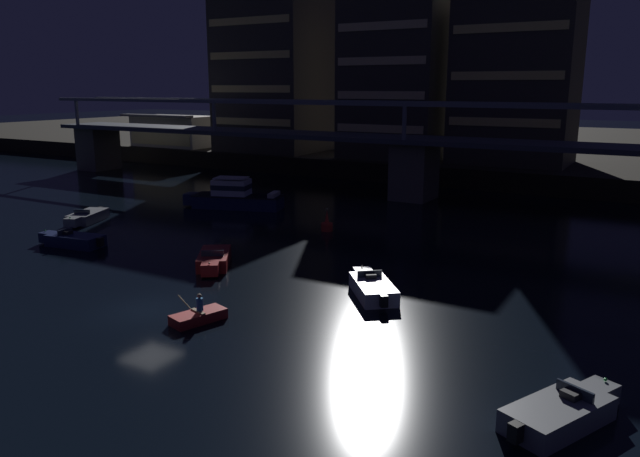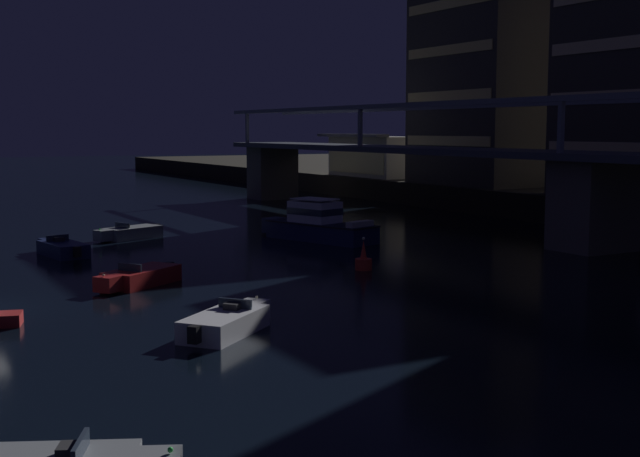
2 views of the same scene
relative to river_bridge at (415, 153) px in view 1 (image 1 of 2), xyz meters
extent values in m
plane|color=black|center=(0.00, -35.49, -4.53)|extent=(400.00, 400.00, 0.00)
cube|color=black|center=(0.00, 48.01, -3.43)|extent=(240.00, 80.00, 2.20)
cube|color=#605B51|center=(-44.53, 0.01, -1.75)|extent=(3.60, 4.40, 5.55)
cube|color=#605B51|center=(0.00, 0.01, -1.75)|extent=(3.60, 4.40, 5.55)
cube|color=#3D424C|center=(0.00, 0.01, 1.25)|extent=(95.07, 6.40, 0.45)
cube|color=slate|center=(0.00, -2.89, 4.67)|extent=(95.07, 0.36, 0.36)
cube|color=slate|center=(0.00, 2.91, 4.67)|extent=(95.07, 0.36, 0.36)
cube|color=slate|center=(-44.53, -2.89, 3.07)|extent=(0.30, 0.30, 3.20)
cube|color=slate|center=(-22.27, -2.89, 3.07)|extent=(0.30, 0.30, 3.20)
cube|color=slate|center=(0.00, -2.89, 3.07)|extent=(0.30, 0.30, 3.20)
cube|color=#38332D|center=(-26.17, 15.40, 8.04)|extent=(13.33, 12.72, 20.72)
cube|color=#F2D172|center=(-26.17, 8.99, 1.82)|extent=(12.27, 0.10, 0.90)
cube|color=#F2D172|center=(-26.17, 8.99, 5.96)|extent=(12.27, 0.10, 0.90)
cube|color=#F2D172|center=(-26.17, 8.99, 10.11)|extent=(12.27, 0.10, 0.90)
cube|color=#F2D172|center=(-26.17, 8.99, 14.25)|extent=(12.27, 0.10, 0.90)
cube|color=#38332D|center=(-8.31, 14.82, 7.19)|extent=(11.82, 10.01, 19.03)
cube|color=beige|center=(-8.31, 9.77, 1.48)|extent=(10.88, 0.10, 0.90)
cube|color=beige|center=(-8.31, 9.77, 5.29)|extent=(10.88, 0.10, 0.90)
cube|color=beige|center=(-8.31, 9.77, 9.09)|extent=(10.88, 0.10, 0.90)
cube|color=beige|center=(-8.31, 9.77, 12.90)|extent=(10.88, 0.10, 0.90)
cube|color=#38332D|center=(5.47, 16.20, 9.80)|extent=(12.81, 9.80, 24.26)
cube|color=#F2D172|center=(5.47, 11.26, 2.53)|extent=(11.78, 0.10, 0.90)
cube|color=#F2D172|center=(5.47, 11.26, 7.38)|extent=(11.78, 0.10, 0.90)
cube|color=#F2D172|center=(5.47, 11.26, 12.23)|extent=(11.78, 0.10, 0.90)
cube|color=#B2AD9E|center=(-42.12, 12.01, -0.13)|extent=(12.00, 6.00, 4.40)
cube|color=#EAD88C|center=(-42.12, 8.96, -0.57)|extent=(11.20, 0.10, 2.64)
cube|color=#4C4C51|center=(-42.12, 8.41, 2.22)|extent=(12.40, 1.60, 0.30)
cube|color=#19234C|center=(-12.13, -12.25, -3.93)|extent=(8.41, 4.86, 1.20)
cube|color=#19234C|center=(-16.48, -13.60, -3.85)|extent=(1.48, 1.69, 1.04)
cube|color=black|center=(-12.13, -12.25, -3.38)|extent=(8.51, 4.96, 0.10)
cube|color=white|center=(-12.71, -12.43, -2.63)|extent=(3.68, 2.96, 1.40)
cube|color=#283342|center=(-12.71, -12.43, -2.58)|extent=(3.73, 3.01, 0.44)
cube|color=silver|center=(-12.71, -12.43, -1.78)|extent=(3.31, 2.66, 0.08)
cube|color=#B7B2A8|center=(-8.89, -11.24, -3.15)|extent=(1.19, 2.16, 0.36)
cube|color=silver|center=(8.80, -28.07, -4.13)|extent=(3.86, 4.17, 0.80)
cube|color=silver|center=(7.28, -26.20, -4.08)|extent=(1.34, 1.32, 0.70)
cube|color=#283342|center=(8.26, -27.41, -3.55)|extent=(1.11, 0.93, 0.36)
cube|color=#262628|center=(8.42, -27.60, -3.61)|extent=(0.69, 0.66, 0.24)
cube|color=black|center=(10.16, -29.74, -4.03)|extent=(0.51, 0.51, 0.60)
sphere|color=beige|center=(7.13, -26.01, -3.65)|extent=(0.12, 0.12, 0.12)
cube|color=gray|center=(-19.32, -22.98, -4.13)|extent=(3.10, 4.30, 0.80)
cube|color=gray|center=(-18.44, -25.22, -4.08)|extent=(1.25, 1.20, 0.70)
cube|color=#283342|center=(-19.01, -23.77, -3.55)|extent=(1.29, 0.59, 0.36)
cube|color=#262628|center=(-19.10, -23.54, -3.61)|extent=(0.67, 0.58, 0.24)
cube|color=black|center=(-20.10, -20.97, -4.03)|extent=(0.47, 0.47, 0.60)
sphere|color=#33D84C|center=(-18.35, -25.45, -3.65)|extent=(0.12, 0.12, 0.12)
cube|color=gray|center=(19.42, -36.62, -4.13)|extent=(3.30, 4.30, 0.80)
cube|color=gray|center=(20.45, -34.44, -4.08)|extent=(1.28, 1.24, 0.70)
cube|color=#283342|center=(19.78, -35.85, -3.55)|extent=(1.26, 0.67, 0.36)
cube|color=#262628|center=(19.67, -36.07, -3.61)|extent=(0.68, 0.60, 0.24)
cube|color=black|center=(18.49, -38.56, -4.03)|extent=(0.48, 0.48, 0.60)
sphere|color=#33D84C|center=(20.56, -34.22, -3.65)|extent=(0.12, 0.12, 0.12)
cube|color=#19234C|center=(-13.53, -28.87, -4.13)|extent=(4.13, 2.36, 0.80)
cube|color=#19234C|center=(-15.90, -29.23, -4.08)|extent=(1.04, 1.11, 0.70)
cube|color=#283342|center=(-14.37, -29.00, -3.55)|extent=(0.30, 1.35, 0.36)
cube|color=#262628|center=(-14.12, -28.96, -3.61)|extent=(0.48, 0.61, 0.24)
cube|color=black|center=(-11.39, -28.56, -4.03)|extent=(0.41, 0.41, 0.60)
sphere|color=#33D84C|center=(-16.15, -29.27, -3.65)|extent=(0.12, 0.12, 0.12)
cube|color=maroon|center=(-2.23, -27.68, -4.13)|extent=(3.66, 4.25, 0.80)
cube|color=maroon|center=(-0.89, -29.68, -4.08)|extent=(1.32, 1.30, 0.70)
cube|color=#283342|center=(-1.75, -28.39, -3.55)|extent=(1.18, 0.83, 0.36)
cube|color=#262628|center=(-1.89, -28.18, -3.61)|extent=(0.69, 0.64, 0.24)
cube|color=black|center=(-3.42, -25.89, -4.03)|extent=(0.50, 0.50, 0.60)
sphere|color=beige|center=(-0.75, -29.89, -3.65)|extent=(0.12, 0.12, 0.12)
cylinder|color=red|center=(-0.70, -16.13, -4.23)|extent=(0.90, 0.90, 0.60)
cone|color=red|center=(-0.70, -16.13, -3.43)|extent=(0.36, 0.36, 1.00)
sphere|color=#F2EAB2|center=(-0.70, -16.13, -2.85)|extent=(0.16, 0.16, 0.16)
cube|color=maroon|center=(3.19, -35.44, -4.29)|extent=(1.83, 2.81, 0.48)
cube|color=#7F6647|center=(3.19, -35.44, -4.02)|extent=(1.00, 0.49, 0.06)
cylinder|color=#1E66B2|center=(3.22, -35.34, -3.69)|extent=(0.32, 0.32, 0.60)
sphere|color=tan|center=(3.22, -35.34, -3.28)|extent=(0.22, 0.22, 0.22)
cylinder|color=olive|center=(2.19, -35.12, -3.95)|extent=(1.47, 0.51, 0.59)
camera|label=1|loc=(21.73, -56.18, 6.30)|focal=34.53mm
camera|label=2|loc=(36.47, -39.64, 2.86)|focal=47.25mm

